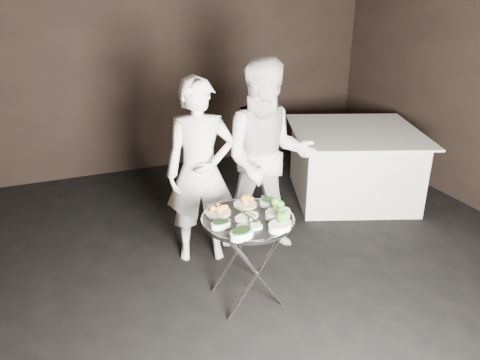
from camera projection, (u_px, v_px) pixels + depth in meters
name	position (u px, v px, depth m)	size (l,w,h in m)	color
floor	(260.00, 336.00, 3.31)	(6.00, 7.00, 0.05)	black
wall_back	(144.00, 52.00, 5.73)	(6.00, 0.05, 3.00)	black
tray_stand	(247.00, 256.00, 3.51)	(0.47, 0.40, 0.69)	silver
serving_tray	(248.00, 219.00, 3.39)	(0.68, 0.68, 0.04)	black
potato_plate_a	(218.00, 210.00, 3.45)	(0.19, 0.19, 0.07)	beige
potato_plate_b	(245.00, 202.00, 3.57)	(0.18, 0.18, 0.06)	beige
greens_bowl	(268.00, 201.00, 3.58)	(0.13, 0.13, 0.07)	white
asparagus_plate_a	(247.00, 216.00, 3.39)	(0.22, 0.16, 0.04)	white
asparagus_plate_b	(250.00, 226.00, 3.25)	(0.21, 0.16, 0.04)	white
spinach_bowl_a	(221.00, 224.00, 3.25)	(0.17, 0.12, 0.06)	white
spinach_bowl_b	(242.00, 233.00, 3.12)	(0.22, 0.18, 0.08)	white
broccoli_bowl_a	(278.00, 212.00, 3.40)	(0.21, 0.17, 0.08)	white
broccoli_bowl_b	(280.00, 225.00, 3.22)	(0.23, 0.20, 0.08)	white
serving_utensils	(246.00, 208.00, 3.43)	(0.58, 0.42, 0.01)	silver
waiter_left	(200.00, 172.00, 3.95)	(0.59, 0.39, 1.61)	silver
waiter_right	(267.00, 158.00, 4.09)	(0.84, 0.66, 1.73)	silver
dining_table	(353.00, 163.00, 5.29)	(1.39, 1.39, 0.79)	white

